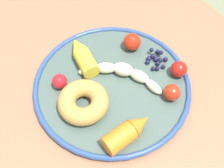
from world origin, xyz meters
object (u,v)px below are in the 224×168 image
carrot_yellow (83,55)px  tomato_near (60,81)px  banana (122,73)px  tomato_mid (179,69)px  tomato_extra (172,92)px  plate (112,85)px  tomato_far (132,42)px  dining_table (102,101)px  blueberry_pile (156,60)px  donut (83,102)px  carrot_orange (128,132)px

carrot_yellow → tomato_near: 0.08m
banana → carrot_yellow: bearing=-148.7°
tomato_near → tomato_mid: bearing=64.4°
tomato_extra → plate: bearing=-137.4°
plate → carrot_yellow: 0.10m
banana → tomato_far: size_ratio=3.70×
dining_table → tomato_near: bearing=-105.9°
banana → carrot_yellow: (-0.09, -0.05, 0.01)m
blueberry_pile → carrot_yellow: bearing=-123.0°
plate → donut: donut is taller
carrot_orange → tomato_mid: 0.19m
tomato_extra → dining_table: bearing=-142.4°
carrot_orange → blueberry_pile: size_ratio=1.77×
carrot_yellow → tomato_near: (0.03, -0.08, -0.00)m
tomato_mid → tomato_extra: same height
blueberry_pile → tomato_extra: tomato_extra is taller
tomato_mid → tomato_far: size_ratio=0.89×
banana → tomato_far: (-0.06, 0.07, 0.01)m
tomato_mid → donut: bearing=-100.4°
plate → banana: 0.03m
plate → carrot_yellow: carrot_yellow is taller
blueberry_pile → tomato_far: size_ratio=1.43×
dining_table → tomato_mid: tomato_mid is taller
banana → tomato_mid: bearing=60.0°
tomato_near → tomato_extra: 0.24m
plate → blueberry_pile: 0.12m
donut → tomato_mid: (0.04, 0.22, -0.00)m
tomato_near → banana: bearing=68.4°
dining_table → donut: bearing=-55.2°
blueberry_pile → tomato_far: 0.07m
dining_table → carrot_orange: size_ratio=9.26×
dining_table → blueberry_pile: bearing=75.9°
dining_table → donut: 0.15m
dining_table → banana: 0.13m
carrot_orange → tomato_extra: 0.13m
banana → tomato_mid: tomato_mid is taller
tomato_mid → tomato_far: (-0.12, -0.04, 0.00)m
dining_table → blueberry_pile: (0.03, 0.13, 0.12)m
carrot_yellow → blueberry_pile: (0.09, 0.14, -0.01)m
tomato_near → tomato_mid: size_ratio=0.90×
donut → tomato_mid: 0.22m
tomato_near → carrot_yellow: bearing=114.5°
plate → tomato_extra: tomato_extra is taller
carrot_yellow → tomato_extra: (0.19, 0.11, -0.00)m
carrot_yellow → dining_table: bearing=10.5°
tomato_extra → tomato_far: bearing=176.7°
donut → tomato_extra: (0.08, 0.17, -0.00)m
blueberry_pile → tomato_near: 0.23m
tomato_mid → tomato_extra: (0.04, -0.05, -0.00)m
donut → dining_table: bearing=124.8°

